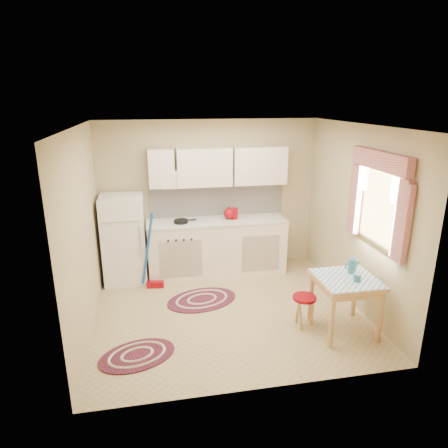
{
  "coord_description": "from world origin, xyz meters",
  "views": [
    {
      "loc": [
        -0.97,
        -4.83,
        2.82
      ],
      "look_at": [
        -0.01,
        0.25,
        1.18
      ],
      "focal_mm": 32.0,
      "sensor_mm": 36.0,
      "label": 1
    }
  ],
  "objects_px": {
    "fridge": "(124,239)",
    "base_cabinets": "(217,247)",
    "stool": "(304,311)",
    "table": "(344,305)"
  },
  "relations": [
    {
      "from": "fridge",
      "to": "base_cabinets",
      "type": "bearing_deg",
      "value": 1.93
    },
    {
      "from": "stool",
      "to": "fridge",
      "type": "bearing_deg",
      "value": 141.59
    },
    {
      "from": "base_cabinets",
      "to": "table",
      "type": "xyz_separation_m",
      "value": [
        1.25,
        -2.06,
        -0.08
      ]
    },
    {
      "from": "fridge",
      "to": "base_cabinets",
      "type": "xyz_separation_m",
      "value": [
        1.48,
        0.05,
        -0.26
      ]
    },
    {
      "from": "base_cabinets",
      "to": "table",
      "type": "bearing_deg",
      "value": -58.67
    },
    {
      "from": "fridge",
      "to": "stool",
      "type": "distance_m",
      "value": 2.96
    },
    {
      "from": "stool",
      "to": "table",
      "type": "bearing_deg",
      "value": -23.39
    },
    {
      "from": "base_cabinets",
      "to": "stool",
      "type": "bearing_deg",
      "value": -66.63
    },
    {
      "from": "table",
      "to": "stool",
      "type": "xyz_separation_m",
      "value": [
        -0.45,
        0.19,
        -0.15
      ]
    },
    {
      "from": "base_cabinets",
      "to": "fridge",
      "type": "bearing_deg",
      "value": -178.07
    }
  ]
}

